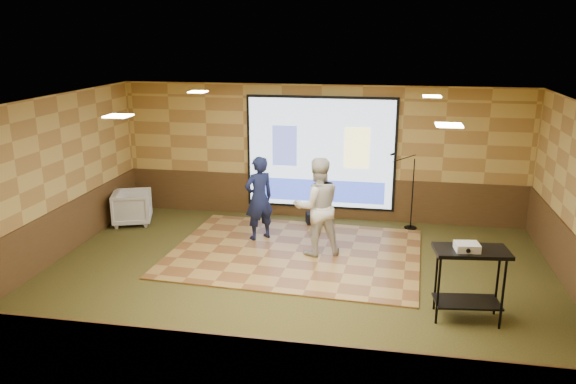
% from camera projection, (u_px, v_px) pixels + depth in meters
% --- Properties ---
extents(ground, '(9.00, 9.00, 0.00)m').
position_uv_depth(ground, '(294.00, 281.00, 9.55)').
color(ground, '#2D3819').
rests_on(ground, ground).
extents(room_shell, '(9.04, 7.04, 3.02)m').
position_uv_depth(room_shell, '(294.00, 161.00, 8.98)').
color(room_shell, tan).
rests_on(room_shell, ground).
extents(wainscot_back, '(9.00, 0.04, 0.95)m').
position_uv_depth(wainscot_back, '(320.00, 197.00, 12.71)').
color(wainscot_back, '#493018').
rests_on(wainscot_back, ground).
extents(wainscot_front, '(9.00, 0.04, 0.95)m').
position_uv_depth(wainscot_front, '(240.00, 374.00, 6.13)').
color(wainscot_front, '#493018').
rests_on(wainscot_front, ground).
extents(wainscot_left, '(0.04, 7.00, 0.95)m').
position_uv_depth(wainscot_left, '(51.00, 238.00, 10.20)').
color(wainscot_left, '#493018').
rests_on(wainscot_left, ground).
extents(projector_screen, '(3.32, 0.06, 2.52)m').
position_uv_depth(projector_screen, '(320.00, 154.00, 12.40)').
color(projector_screen, black).
rests_on(projector_screen, room_shell).
extents(downlight_nw, '(0.32, 0.32, 0.02)m').
position_uv_depth(downlight_nw, '(198.00, 92.00, 10.82)').
color(downlight_nw, '#FFE7BF').
rests_on(downlight_nw, room_shell).
extents(downlight_ne, '(0.32, 0.32, 0.02)m').
position_uv_depth(downlight_ne, '(432.00, 96.00, 10.06)').
color(downlight_ne, '#FFE7BF').
rests_on(downlight_ne, room_shell).
extents(downlight_sw, '(0.32, 0.32, 0.02)m').
position_uv_depth(downlight_sw, '(118.00, 116.00, 7.70)').
color(downlight_sw, '#FFE7BF').
rests_on(downlight_sw, room_shell).
extents(downlight_se, '(0.32, 0.32, 0.02)m').
position_uv_depth(downlight_se, '(449.00, 125.00, 6.94)').
color(downlight_se, '#FFE7BF').
rests_on(downlight_se, room_shell).
extents(dance_floor, '(4.84, 3.79, 0.03)m').
position_uv_depth(dance_floor, '(295.00, 253.00, 10.73)').
color(dance_floor, olive).
rests_on(dance_floor, ground).
extents(player_left, '(0.74, 0.72, 1.70)m').
position_uv_depth(player_left, '(259.00, 198.00, 11.20)').
color(player_left, '#13193D').
rests_on(player_left, dance_floor).
extents(player_right, '(1.10, 1.00, 1.86)m').
position_uv_depth(player_right, '(317.00, 207.00, 10.40)').
color(player_right, beige).
rests_on(player_right, dance_floor).
extents(av_table, '(1.04, 0.55, 1.10)m').
position_uv_depth(av_table, '(470.00, 269.00, 8.08)').
color(av_table, black).
rests_on(av_table, ground).
extents(projector, '(0.36, 0.31, 0.11)m').
position_uv_depth(projector, '(467.00, 247.00, 7.93)').
color(projector, white).
rests_on(projector, av_table).
extents(mic_stand, '(0.65, 0.27, 1.65)m').
position_uv_depth(mic_stand, '(409.00, 206.00, 12.00)').
color(mic_stand, black).
rests_on(mic_stand, ground).
extents(banquet_chair, '(1.03, 1.01, 0.74)m').
position_uv_depth(banquet_chair, '(132.00, 207.00, 12.32)').
color(banquet_chair, gray).
rests_on(banquet_chair, ground).
extents(duffel_bag, '(0.50, 0.40, 0.27)m').
position_uv_depth(duffel_bag, '(316.00, 219.00, 12.32)').
color(duffel_bag, black).
rests_on(duffel_bag, ground).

